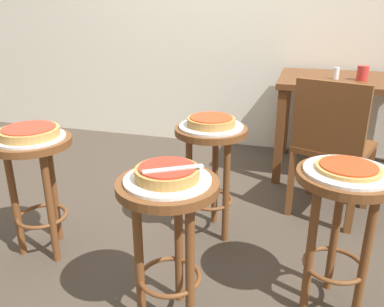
{
  "coord_description": "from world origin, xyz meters",
  "views": [
    {
      "loc": [
        0.68,
        -1.88,
        1.23
      ],
      "look_at": [
        0.19,
        -0.19,
        0.56
      ],
      "focal_mm": 36.99,
      "sensor_mm": 36.0,
      "label": 1
    }
  ],
  "objects_px": {
    "dining_table": "(347,94)",
    "wooden_chair": "(332,144)",
    "stool_middle": "(342,210)",
    "stool_rear": "(211,156)",
    "pizza_foreground": "(167,173)",
    "pizza_leftside": "(29,132)",
    "serving_plate_foreground": "(167,180)",
    "serving_plate_rear": "(211,126)",
    "stool_leftside": "(35,170)",
    "serving_plate_middle": "(348,172)",
    "condiment_shaker": "(336,73)",
    "pizza_middle": "(348,168)",
    "cup_near_edge": "(363,73)",
    "pizza_server_knife": "(173,169)",
    "stool_foreground": "(168,220)",
    "pizza_rear": "(211,121)",
    "serving_plate_leftside": "(30,138)"
  },
  "relations": [
    {
      "from": "serving_plate_foreground",
      "to": "serving_plate_rear",
      "type": "xyz_separation_m",
      "value": [
        -0.01,
        0.7,
        0.0
      ]
    },
    {
      "from": "serving_plate_middle",
      "to": "dining_table",
      "type": "relative_size",
      "value": 0.34
    },
    {
      "from": "cup_near_edge",
      "to": "wooden_chair",
      "type": "bearing_deg",
      "value": -105.85
    },
    {
      "from": "stool_middle",
      "to": "stool_rear",
      "type": "bearing_deg",
      "value": 146.15
    },
    {
      "from": "stool_leftside",
      "to": "serving_plate_foreground",
      "type": "bearing_deg",
      "value": -18.98
    },
    {
      "from": "stool_leftside",
      "to": "wooden_chair",
      "type": "xyz_separation_m",
      "value": [
        1.42,
        0.81,
        0.0
      ]
    },
    {
      "from": "stool_leftside",
      "to": "dining_table",
      "type": "relative_size",
      "value": 0.65
    },
    {
      "from": "stool_middle",
      "to": "serving_plate_leftside",
      "type": "bearing_deg",
      "value": 179.69
    },
    {
      "from": "pizza_leftside",
      "to": "serving_plate_rear",
      "type": "height_order",
      "value": "pizza_leftside"
    },
    {
      "from": "serving_plate_rear",
      "to": "stool_leftside",
      "type": "bearing_deg",
      "value": -151.72
    },
    {
      "from": "pizza_middle",
      "to": "cup_near_edge",
      "type": "bearing_deg",
      "value": 83.15
    },
    {
      "from": "stool_leftside",
      "to": "condiment_shaker",
      "type": "bearing_deg",
      "value": 45.82
    },
    {
      "from": "stool_middle",
      "to": "pizza_rear",
      "type": "xyz_separation_m",
      "value": [
        -0.64,
        0.43,
        0.2
      ]
    },
    {
      "from": "pizza_foreground",
      "to": "serving_plate_middle",
      "type": "relative_size",
      "value": 0.71
    },
    {
      "from": "serving_plate_foreground",
      "to": "wooden_chair",
      "type": "bearing_deg",
      "value": 60.02
    },
    {
      "from": "stool_foreground",
      "to": "pizza_middle",
      "type": "height_order",
      "value": "pizza_middle"
    },
    {
      "from": "pizza_middle",
      "to": "pizza_leftside",
      "type": "bearing_deg",
      "value": 179.69
    },
    {
      "from": "pizza_foreground",
      "to": "pizza_leftside",
      "type": "height_order",
      "value": "same"
    },
    {
      "from": "serving_plate_rear",
      "to": "dining_table",
      "type": "relative_size",
      "value": 0.35
    },
    {
      "from": "serving_plate_foreground",
      "to": "serving_plate_leftside",
      "type": "height_order",
      "value": "same"
    },
    {
      "from": "dining_table",
      "to": "wooden_chair",
      "type": "distance_m",
      "value": 0.76
    },
    {
      "from": "wooden_chair",
      "to": "pizza_server_knife",
      "type": "bearing_deg",
      "value": -118.33
    },
    {
      "from": "stool_leftside",
      "to": "serving_plate_leftside",
      "type": "height_order",
      "value": "serving_plate_leftside"
    },
    {
      "from": "pizza_foreground",
      "to": "stool_leftside",
      "type": "distance_m",
      "value": 0.86
    },
    {
      "from": "stool_leftside",
      "to": "stool_middle",
      "type": "bearing_deg",
      "value": -0.31
    },
    {
      "from": "stool_foreground",
      "to": "pizza_foreground",
      "type": "height_order",
      "value": "pizza_foreground"
    },
    {
      "from": "pizza_middle",
      "to": "wooden_chair",
      "type": "bearing_deg",
      "value": 90.79
    },
    {
      "from": "serving_plate_middle",
      "to": "stool_rear",
      "type": "distance_m",
      "value": 0.79
    },
    {
      "from": "pizza_foreground",
      "to": "wooden_chair",
      "type": "relative_size",
      "value": 0.28
    },
    {
      "from": "stool_leftside",
      "to": "cup_near_edge",
      "type": "relative_size",
      "value": 6.18
    },
    {
      "from": "stool_foreground",
      "to": "pizza_foreground",
      "type": "distance_m",
      "value": 0.2
    },
    {
      "from": "serving_plate_middle",
      "to": "condiment_shaker",
      "type": "height_order",
      "value": "condiment_shaker"
    },
    {
      "from": "serving_plate_foreground",
      "to": "condiment_shaker",
      "type": "xyz_separation_m",
      "value": [
        0.64,
        1.75,
        0.14
      ]
    },
    {
      "from": "stool_rear",
      "to": "serving_plate_middle",
      "type": "bearing_deg",
      "value": -33.85
    },
    {
      "from": "pizza_foreground",
      "to": "serving_plate_rear",
      "type": "relative_size",
      "value": 0.7
    },
    {
      "from": "serving_plate_foreground",
      "to": "pizza_server_knife",
      "type": "bearing_deg",
      "value": -33.69
    },
    {
      "from": "stool_leftside",
      "to": "serving_plate_middle",
      "type": "bearing_deg",
      "value": -0.31
    },
    {
      "from": "stool_leftside",
      "to": "cup_near_edge",
      "type": "bearing_deg",
      "value": 42.55
    },
    {
      "from": "dining_table",
      "to": "stool_leftside",
      "type": "bearing_deg",
      "value": -134.62
    },
    {
      "from": "stool_rear",
      "to": "pizza_rear",
      "type": "xyz_separation_m",
      "value": [
        0.0,
        0.0,
        0.2
      ]
    },
    {
      "from": "pizza_leftside",
      "to": "serving_plate_rear",
      "type": "bearing_deg",
      "value": 28.28
    },
    {
      "from": "stool_middle",
      "to": "cup_near_edge",
      "type": "bearing_deg",
      "value": 83.15
    },
    {
      "from": "stool_foreground",
      "to": "stool_middle",
      "type": "relative_size",
      "value": 1.0
    },
    {
      "from": "dining_table",
      "to": "pizza_foreground",
      "type": "bearing_deg",
      "value": -111.96
    },
    {
      "from": "serving_plate_foreground",
      "to": "stool_middle",
      "type": "distance_m",
      "value": 0.71
    },
    {
      "from": "pizza_foreground",
      "to": "dining_table",
      "type": "height_order",
      "value": "dining_table"
    },
    {
      "from": "stool_foreground",
      "to": "condiment_shaker",
      "type": "bearing_deg",
      "value": 69.88
    },
    {
      "from": "serving_plate_rear",
      "to": "serving_plate_foreground",
      "type": "bearing_deg",
      "value": -89.38
    },
    {
      "from": "pizza_foreground",
      "to": "serving_plate_rear",
      "type": "xyz_separation_m",
      "value": [
        -0.01,
        0.7,
        -0.03
      ]
    },
    {
      "from": "stool_leftside",
      "to": "condiment_shaker",
      "type": "relative_size",
      "value": 7.65
    }
  ]
}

